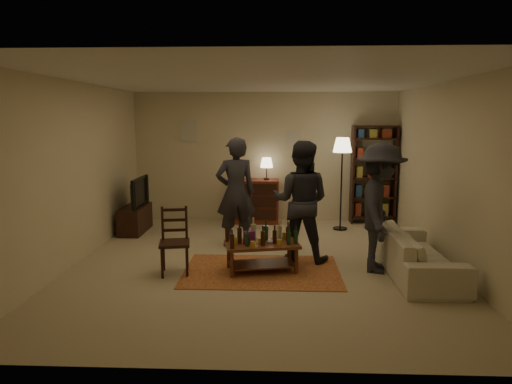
# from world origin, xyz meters

# --- Properties ---
(floor) EXTENTS (6.00, 6.00, 0.00)m
(floor) POSITION_xyz_m (0.00, 0.00, 0.00)
(floor) COLOR #C6B793
(floor) RESTS_ON ground
(room_shell) EXTENTS (6.00, 6.00, 6.00)m
(room_shell) POSITION_xyz_m (-0.65, 2.98, 1.81)
(room_shell) COLOR beige
(room_shell) RESTS_ON ground
(rug) EXTENTS (2.20, 1.50, 0.01)m
(rug) POSITION_xyz_m (0.04, -0.40, 0.01)
(rug) COLOR brown
(rug) RESTS_ON ground
(coffee_table) EXTENTS (1.11, 0.76, 0.76)m
(coffee_table) POSITION_xyz_m (0.04, -0.40, 0.38)
(coffee_table) COLOR brown
(coffee_table) RESTS_ON ground
(dining_chair) EXTENTS (0.48, 0.48, 0.95)m
(dining_chair) POSITION_xyz_m (-1.18, -0.49, 0.50)
(dining_chair) COLOR black
(dining_chair) RESTS_ON ground
(tv_stand) EXTENTS (0.40, 1.00, 1.06)m
(tv_stand) POSITION_xyz_m (-2.44, 1.80, 0.38)
(tv_stand) COLOR black
(tv_stand) RESTS_ON ground
(dresser) EXTENTS (1.00, 0.50, 1.36)m
(dresser) POSITION_xyz_m (-0.19, 2.71, 0.48)
(dresser) COLOR maroon
(dresser) RESTS_ON ground
(bookshelf) EXTENTS (0.90, 0.34, 2.02)m
(bookshelf) POSITION_xyz_m (2.25, 2.78, 1.03)
(bookshelf) COLOR black
(bookshelf) RESTS_ON ground
(floor_lamp) EXTENTS (0.36, 0.36, 1.80)m
(floor_lamp) POSITION_xyz_m (1.51, 2.17, 1.53)
(floor_lamp) COLOR black
(floor_lamp) RESTS_ON ground
(sofa) EXTENTS (0.81, 2.08, 0.61)m
(sofa) POSITION_xyz_m (2.20, -0.40, 0.30)
(sofa) COLOR beige
(sofa) RESTS_ON ground
(person_left) EXTENTS (0.77, 0.62, 1.85)m
(person_left) POSITION_xyz_m (-0.44, 0.91, 0.92)
(person_left) COLOR #282830
(person_left) RESTS_ON ground
(person_right) EXTENTS (1.03, 0.89, 1.83)m
(person_right) POSITION_xyz_m (0.62, 0.17, 0.92)
(person_right) COLOR #282830
(person_right) RESTS_ON ground
(person_by_sofa) EXTENTS (0.94, 1.31, 1.83)m
(person_by_sofa) POSITION_xyz_m (1.70, -0.29, 0.92)
(person_by_sofa) COLOR #292931
(person_by_sofa) RESTS_ON ground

